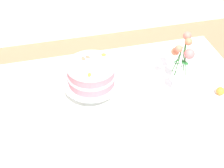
{
  "coord_description": "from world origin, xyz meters",
  "views": [
    {
      "loc": [
        -0.36,
        -1.16,
        1.91
      ],
      "look_at": [
        -0.06,
        0.03,
        0.86
      ],
      "focal_mm": 51.28,
      "sensor_mm": 36.0,
      "label": 1
    }
  ],
  "objects_px": {
    "layer_cake": "(91,73)",
    "flower_vase": "(181,68)",
    "dining_table": "(125,118)",
    "fallen_rose": "(221,91)",
    "cake_stand": "(92,85)",
    "teacup": "(36,137)"
  },
  "relations": [
    {
      "from": "dining_table",
      "to": "cake_stand",
      "type": "xyz_separation_m",
      "value": [
        -0.15,
        0.11,
        0.17
      ]
    },
    {
      "from": "flower_vase",
      "to": "fallen_rose",
      "type": "relative_size",
      "value": 2.53
    },
    {
      "from": "dining_table",
      "to": "cake_stand",
      "type": "relative_size",
      "value": 4.83
    },
    {
      "from": "dining_table",
      "to": "flower_vase",
      "type": "height_order",
      "value": "flower_vase"
    },
    {
      "from": "cake_stand",
      "to": "teacup",
      "type": "relative_size",
      "value": 2.46
    },
    {
      "from": "layer_cake",
      "to": "flower_vase",
      "type": "height_order",
      "value": "flower_vase"
    },
    {
      "from": "dining_table",
      "to": "cake_stand",
      "type": "distance_m",
      "value": 0.26
    },
    {
      "from": "dining_table",
      "to": "cake_stand",
      "type": "bearing_deg",
      "value": 143.33
    },
    {
      "from": "flower_vase",
      "to": "cake_stand",
      "type": "bearing_deg",
      "value": 173.11
    },
    {
      "from": "dining_table",
      "to": "fallen_rose",
      "type": "distance_m",
      "value": 0.53
    },
    {
      "from": "dining_table",
      "to": "layer_cake",
      "type": "height_order",
      "value": "layer_cake"
    },
    {
      "from": "cake_stand",
      "to": "dining_table",
      "type": "bearing_deg",
      "value": -36.67
    },
    {
      "from": "cake_stand",
      "to": "flower_vase",
      "type": "bearing_deg",
      "value": -6.89
    },
    {
      "from": "teacup",
      "to": "flower_vase",
      "type": "bearing_deg",
      "value": 12.98
    },
    {
      "from": "fallen_rose",
      "to": "cake_stand",
      "type": "bearing_deg",
      "value": 167.17
    },
    {
      "from": "teacup",
      "to": "fallen_rose",
      "type": "distance_m",
      "value": 0.99
    },
    {
      "from": "teacup",
      "to": "dining_table",
      "type": "bearing_deg",
      "value": 14.49
    },
    {
      "from": "layer_cake",
      "to": "flower_vase",
      "type": "relative_size",
      "value": 0.74
    },
    {
      "from": "flower_vase",
      "to": "dining_table",
      "type": "bearing_deg",
      "value": -169.31
    },
    {
      "from": "cake_stand",
      "to": "fallen_rose",
      "type": "height_order",
      "value": "cake_stand"
    },
    {
      "from": "cake_stand",
      "to": "fallen_rose",
      "type": "bearing_deg",
      "value": -12.83
    },
    {
      "from": "dining_table",
      "to": "teacup",
      "type": "height_order",
      "value": "teacup"
    }
  ]
}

